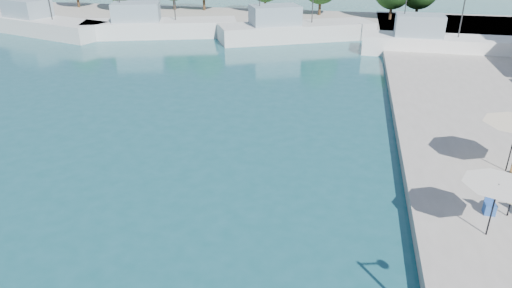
% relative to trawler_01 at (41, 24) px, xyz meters
% --- Properties ---
extents(quay_far, '(90.00, 16.00, 0.60)m').
position_rel_trawler_01_xyz_m(quay_far, '(25.17, 12.61, -0.77)').
color(quay_far, gray).
rests_on(quay_far, ground).
extents(trawler_01, '(17.65, 9.46, 10.20)m').
position_rel_trawler_01_xyz_m(trawler_01, '(0.00, 0.00, 0.00)').
color(trawler_01, silver).
rests_on(trawler_01, ground).
extents(trawler_02, '(17.81, 9.68, 10.20)m').
position_rel_trawler_01_xyz_m(trawler_02, '(13.97, 1.42, -0.00)').
color(trawler_02, silver).
rests_on(trawler_02, ground).
extents(trawler_03, '(17.44, 11.55, 10.20)m').
position_rel_trawler_01_xyz_m(trawler_03, '(29.60, 2.69, -0.00)').
color(trawler_03, silver).
rests_on(trawler_03, ground).
extents(trawler_04, '(14.91, 4.15, 10.20)m').
position_rel_trawler_01_xyz_m(trawler_04, '(44.20, -1.32, 0.00)').
color(trawler_04, white).
rests_on(trawler_04, ground).
extents(umbrella_white, '(2.52, 2.52, 2.16)m').
position_rel_trawler_01_xyz_m(umbrella_white, '(41.73, -32.79, 1.44)').
color(umbrella_white, black).
rests_on(umbrella_white, quay_right).
extents(cafe_table_02, '(1.82, 0.70, 0.76)m').
position_rel_trawler_01_xyz_m(cafe_table_02, '(42.86, -31.26, -0.18)').
color(cafe_table_02, black).
rests_on(cafe_table_02, quay_right).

